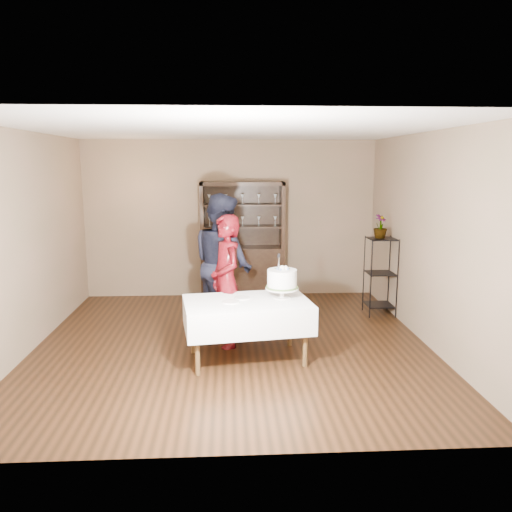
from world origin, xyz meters
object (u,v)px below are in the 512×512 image
(cake_table, at_px, (247,315))
(cake, at_px, (282,280))
(plant_etagere, at_px, (380,273))
(potted_plant, at_px, (380,226))
(woman, at_px, (226,281))
(china_hutch, at_px, (243,260))
(man, at_px, (223,263))

(cake_table, relative_size, cake, 2.89)
(plant_etagere, relative_size, cake, 2.22)
(plant_etagere, relative_size, potted_plant, 3.34)
(plant_etagere, bearing_deg, woman, -152.97)
(china_hutch, bearing_deg, plant_etagere, -26.83)
(china_hutch, xyz_separation_m, man, (-0.32, -1.70, 0.29))
(man, bearing_deg, china_hutch, -39.25)
(cake, bearing_deg, potted_plant, 44.38)
(plant_etagere, height_order, cake_table, plant_etagere)
(cake_table, xyz_separation_m, cake, (0.42, 0.10, 0.39))
(cake_table, bearing_deg, plant_etagere, 39.03)
(china_hutch, bearing_deg, man, -100.54)
(china_hutch, relative_size, woman, 1.19)
(cake_table, xyz_separation_m, man, (-0.29, 1.06, 0.40))
(woman, relative_size, man, 0.88)
(cake_table, xyz_separation_m, potted_plant, (2.08, 1.73, 0.82))
(china_hutch, distance_m, man, 1.75)
(man, relative_size, cake, 3.53)
(cake, bearing_deg, woman, 148.31)
(china_hutch, xyz_separation_m, potted_plant, (2.05, -1.04, 0.70))
(china_hutch, relative_size, cake_table, 1.28)
(cake, bearing_deg, man, 126.42)
(cake_table, distance_m, potted_plant, 2.82)
(china_hutch, height_order, potted_plant, china_hutch)
(plant_etagere, distance_m, woman, 2.65)
(woman, distance_m, potted_plant, 2.67)
(cake, bearing_deg, plant_etagere, 43.62)
(plant_etagere, bearing_deg, china_hutch, 153.17)
(cake_table, height_order, potted_plant, potted_plant)
(potted_plant, bearing_deg, cake_table, -140.33)
(plant_etagere, xyz_separation_m, potted_plant, (-0.03, 0.02, 0.72))
(china_hutch, distance_m, cake, 2.70)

